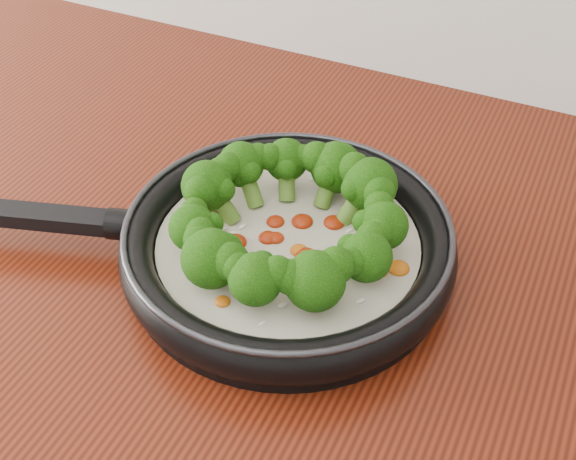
% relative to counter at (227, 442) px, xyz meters
% --- Properties ---
extents(counter, '(1.60, 0.80, 0.90)m').
position_rel_counter_xyz_m(counter, '(0.00, 0.00, 0.00)').
color(counter, '#370E06').
rests_on(counter, ground).
extents(skillet, '(0.56, 0.42, 0.10)m').
position_rel_counter_xyz_m(skillet, '(0.12, -0.03, 0.49)').
color(skillet, black).
rests_on(skillet, counter).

